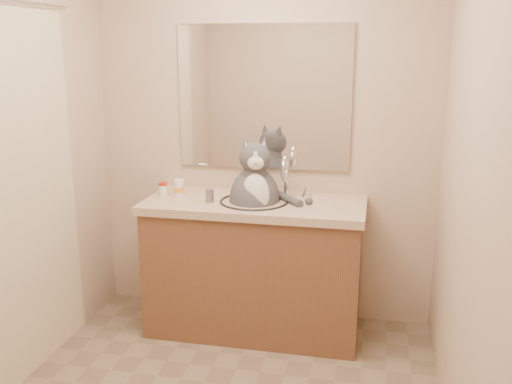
% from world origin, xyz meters
% --- Properties ---
extents(room, '(2.22, 2.52, 2.42)m').
position_xyz_m(room, '(0.00, 0.00, 1.20)').
color(room, '#7F6D58').
rests_on(room, ground).
extents(vanity, '(1.34, 0.59, 1.12)m').
position_xyz_m(vanity, '(0.00, 0.96, 0.44)').
color(vanity, brown).
rests_on(vanity, ground).
extents(mirror, '(1.10, 0.02, 0.90)m').
position_xyz_m(mirror, '(0.00, 1.24, 1.45)').
color(mirror, white).
rests_on(mirror, room).
extents(shower_curtain, '(0.02, 1.30, 1.93)m').
position_xyz_m(shower_curtain, '(-1.05, 0.10, 1.03)').
color(shower_curtain, beige).
rests_on(shower_curtain, ground).
extents(cat, '(0.50, 0.41, 0.61)m').
position_xyz_m(cat, '(0.00, 0.96, 0.89)').
color(cat, '#444348').
rests_on(cat, vanity).
extents(pill_bottle_redcap, '(0.06, 0.06, 0.08)m').
position_xyz_m(pill_bottle_redcap, '(-0.59, 0.97, 0.89)').
color(pill_bottle_redcap, white).
rests_on(pill_bottle_redcap, vanity).
extents(pill_bottle_orange, '(0.07, 0.07, 0.11)m').
position_xyz_m(pill_bottle_orange, '(-0.49, 0.97, 0.90)').
color(pill_bottle_orange, white).
rests_on(pill_bottle_orange, vanity).
extents(grey_canister, '(0.06, 0.06, 0.08)m').
position_xyz_m(grey_canister, '(-0.26, 0.88, 0.89)').
color(grey_canister, slate).
rests_on(grey_canister, vanity).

